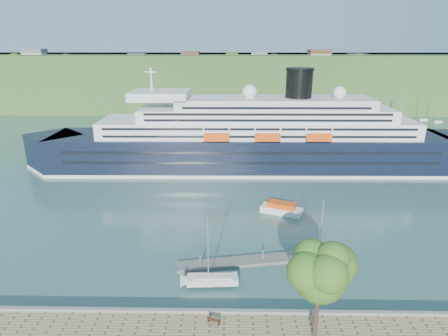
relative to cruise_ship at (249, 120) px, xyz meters
The scene contains 10 objects.
ground 53.94m from the cruise_ship, 92.01° to the right, with size 400.00×400.00×0.00m, color #305550.
far_hillside 92.46m from the cruise_ship, 91.14° to the left, with size 400.00×50.00×24.00m, color #284F1F.
quay_coping 53.89m from the cruise_ship, 92.00° to the right, with size 220.00×0.50×0.30m, color slate.
cruise_ship is the anchor object (origin of this frame).
park_bench 55.79m from the cruise_ship, 96.29° to the right, with size 1.44×0.59×0.92m, color #3F1F12, non-canonical shape.
promenade_tree 56.49m from the cruise_ship, 85.60° to the right, with size 7.07×7.07×11.70m, color #305817, non-canonical shape.
floating_pontoon 42.97m from the cruise_ship, 92.57° to the right, with size 19.84×2.42×0.44m, color slate, non-canonical shape.
sailboat_white_near 47.71m from the cruise_ship, 97.95° to the right, with size 7.11×1.98×9.19m, color silver, non-canonical shape.
sailboat_white_far 43.85m from the cruise_ship, 79.06° to the right, with size 7.50×2.08×9.69m, color silver, non-canonical shape.
tender_launch 27.92m from the cruise_ship, 78.89° to the right, with size 7.45×2.55×2.06m, color #E94A0D, non-canonical shape.
Camera 1 is at (-2.51, -34.28, 29.45)m, focal length 30.00 mm.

